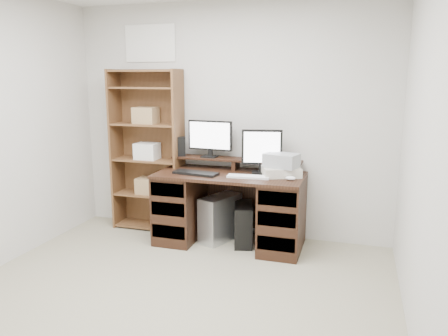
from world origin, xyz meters
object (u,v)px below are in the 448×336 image
at_px(tower_silver, 220,218).
at_px(monitor_wide, 210,137).
at_px(desk, 230,207).
at_px(monitor_small, 262,150).
at_px(printer, 281,172).
at_px(tower_black, 243,224).
at_px(bookshelf, 148,149).

bearing_deg(tower_silver, monitor_wide, 158.43).
xyz_separation_m(desk, monitor_small, (0.30, 0.12, 0.60)).
xyz_separation_m(desk, tower_silver, (-0.12, 0.05, -0.15)).
relative_size(desk, monitor_wide, 3.02).
distance_m(monitor_small, printer, 0.30).
bearing_deg(monitor_wide, desk, -31.45).
bearing_deg(printer, tower_silver, 156.94).
relative_size(desk, printer, 4.14).
relative_size(monitor_small, printer, 1.23).
distance_m(monitor_wide, tower_black, 0.99).
height_order(monitor_wide, bookshelf, bookshelf).
relative_size(printer, tower_silver, 0.74).
relative_size(tower_black, bookshelf, 0.25).
distance_m(monitor_small, tower_silver, 0.86).
bearing_deg(tower_black, monitor_wide, 142.29).
distance_m(monitor_small, tower_black, 0.80).
bearing_deg(tower_silver, monitor_small, 30.26).
distance_m(tower_black, bookshelf, 1.38).
bearing_deg(monitor_small, bookshelf, 164.20).
bearing_deg(desk, monitor_small, 20.94).
bearing_deg(tower_silver, bookshelf, -168.04).
height_order(printer, tower_black, printer).
distance_m(desk, monitor_small, 0.68).
bearing_deg(printer, monitor_small, 138.91).
bearing_deg(monitor_small, desk, -170.66).
distance_m(printer, tower_black, 0.70).
bearing_deg(tower_black, bookshelf, 156.13).
distance_m(desk, tower_silver, 0.20).
distance_m(monitor_small, bookshelf, 1.34).
relative_size(monitor_small, tower_black, 0.97).
height_order(monitor_small, bookshelf, bookshelf).
bearing_deg(desk, printer, 4.32).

